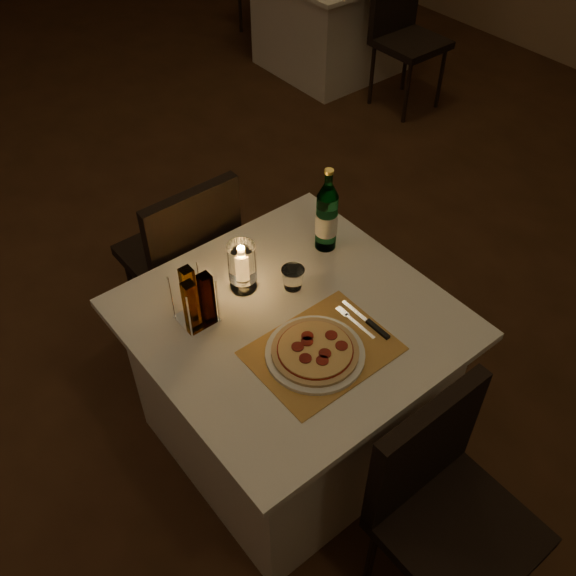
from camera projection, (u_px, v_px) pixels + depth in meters
floor at (195, 374)px, 2.94m from camera, size 8.00×10.00×0.02m
main_table at (291, 382)px, 2.43m from camera, size 1.00×1.00×0.74m
chair_near at (442, 497)px, 1.91m from camera, size 0.42×0.42×0.90m
chair_far at (185, 250)px, 2.70m from camera, size 0.42×0.42×0.90m
placemat at (322, 351)px, 2.06m from camera, size 0.45×0.34×0.00m
plate at (315, 354)px, 2.04m from camera, size 0.32×0.32×0.01m
pizza at (315, 350)px, 2.03m from camera, size 0.28×0.28×0.02m
fork at (353, 320)px, 2.15m from camera, size 0.02×0.18×0.00m
knife at (373, 325)px, 2.13m from camera, size 0.02×0.22×0.01m
tumbler at (293, 278)px, 2.24m from camera, size 0.08×0.08×0.08m
water_bottle at (327, 217)px, 2.33m from camera, size 0.08×0.08×0.34m
hurricane_candle at (242, 264)px, 2.19m from camera, size 0.10×0.10×0.19m
cruet_caddy at (196, 300)px, 2.09m from camera, size 0.12×0.12×0.21m
neighbor_table_right at (332, 19)px, 4.85m from camera, size 1.00×1.00×0.74m
neighbor_chair_ra at (403, 26)px, 4.33m from camera, size 0.42×0.42×0.90m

